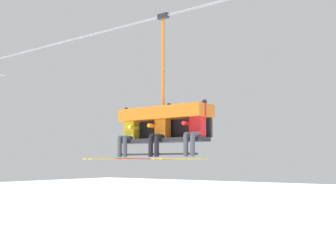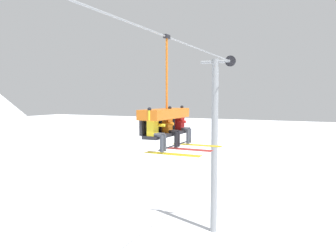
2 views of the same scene
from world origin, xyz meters
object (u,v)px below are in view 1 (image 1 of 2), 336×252
Objects in this scene: skier_orange at (160,130)px; skier_red at (195,128)px; chairlift_chair at (165,119)px; skier_yellow at (128,132)px.

skier_red is at bearing 0.00° from skier_orange.
skier_orange is (0.00, -0.21, -0.29)m from chairlift_chair.
skier_orange is 0.98m from skier_red.
skier_yellow is at bearing -167.77° from chairlift_chair.
skier_yellow is 1.00× the size of skier_orange.
skier_yellow is at bearing 180.00° from skier_orange.
chairlift_chair is 1.05m from skier_yellow.
skier_yellow is at bearing 180.00° from skier_red.
chairlift_chair is at bearing 90.89° from skier_orange.
skier_yellow and skier_red have the same top height.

